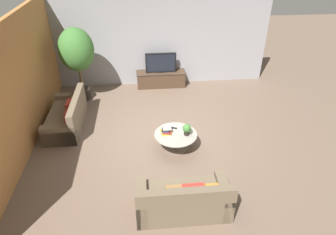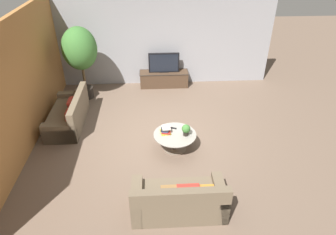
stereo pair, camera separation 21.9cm
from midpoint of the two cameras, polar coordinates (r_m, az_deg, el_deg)
ground_plane at (r=7.76m, az=-0.15°, el=-3.63°), size 24.00×24.00×0.00m
back_wall_stone at (r=10.01m, az=-1.21°, el=14.59°), size 7.40×0.12×3.00m
side_wall_left at (r=7.73m, az=-25.30°, el=5.82°), size 0.12×7.40×3.00m
media_console at (r=10.17m, az=-0.14°, el=7.41°), size 1.62×0.50×0.51m
television at (r=9.94m, az=-0.15°, el=10.36°), size 1.00×0.13×0.65m
coffee_table at (r=7.18m, az=2.19°, el=-4.04°), size 1.02×1.02×0.43m
couch_by_wall at (r=8.48m, az=-17.63°, el=0.44°), size 0.84×1.86×0.84m
couch_near_entry at (r=5.76m, az=3.23°, el=-15.50°), size 1.75×0.84×0.84m
potted_palm_tall at (r=9.27m, az=-15.79°, el=12.11°), size 1.02×1.02×2.24m
potted_plant_tabletop at (r=7.00m, az=4.36°, el=-2.29°), size 0.20×0.20×0.28m
book_stack at (r=7.13m, az=0.43°, el=-2.39°), size 0.27×0.30×0.15m
remote_black at (r=7.29m, az=1.89°, el=-2.04°), size 0.16×0.09×0.02m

